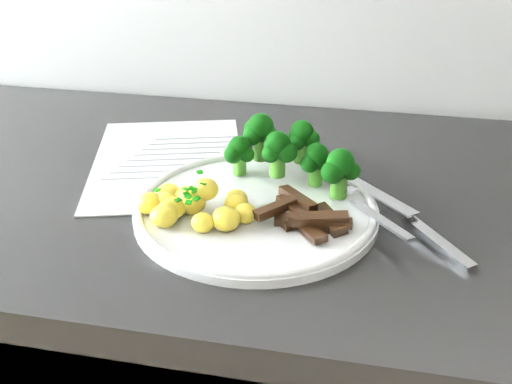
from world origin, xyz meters
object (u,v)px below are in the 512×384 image
at_px(recipe_paper, 168,161).
at_px(knife, 420,229).
at_px(plate, 256,208).
at_px(potatoes, 188,204).
at_px(fork, 369,208).
at_px(beef_strips, 308,217).
at_px(broccoli, 288,149).

bearing_deg(recipe_paper, knife, -20.45).
xyz_separation_m(recipe_paper, plate, (0.15, -0.12, 0.01)).
bearing_deg(potatoes, fork, 10.68).
relative_size(fork, knife, 0.84).
height_order(plate, beef_strips, beef_strips).
relative_size(plate, beef_strips, 2.61).
xyz_separation_m(fork, knife, (0.06, -0.02, -0.01)).
distance_m(recipe_paper, beef_strips, 0.26).
distance_m(potatoes, beef_strips, 0.14).
bearing_deg(beef_strips, potatoes, -178.99).
height_order(recipe_paper, broccoli, broccoli).
bearing_deg(fork, knife, -16.08).
xyz_separation_m(recipe_paper, beef_strips, (0.22, -0.15, 0.02)).
distance_m(beef_strips, fork, 0.08).
bearing_deg(recipe_paper, potatoes, -62.79).
distance_m(plate, knife, 0.19).
xyz_separation_m(potatoes, knife, (0.26, 0.02, -0.01)).
bearing_deg(beef_strips, recipe_paper, 145.80).
bearing_deg(broccoli, knife, -28.28).
xyz_separation_m(potatoes, fork, (0.21, 0.04, -0.00)).
bearing_deg(knife, plate, 177.06).
relative_size(potatoes, fork, 0.97).
bearing_deg(fork, broccoli, 145.95).
relative_size(plate, potatoes, 2.05).
distance_m(fork, knife, 0.06).
bearing_deg(potatoes, plate, 23.10).
bearing_deg(recipe_paper, broccoli, -12.33).
bearing_deg(potatoes, recipe_paper, 117.21).
bearing_deg(fork, plate, -176.89).
bearing_deg(potatoes, broccoli, 48.02).
xyz_separation_m(broccoli, potatoes, (-0.10, -0.11, -0.03)).
relative_size(recipe_paper, broccoli, 1.94).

